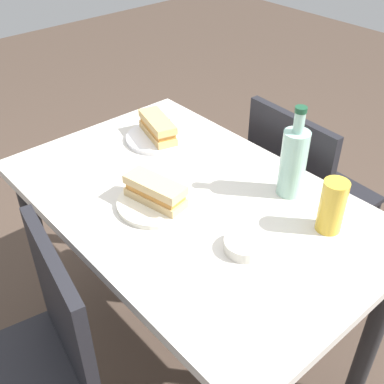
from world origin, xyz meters
The scene contains 13 objects.
ground_plane centered at (0.00, 0.00, 0.00)m, with size 8.00×8.00×0.00m, color #47382D.
dining_table centered at (0.00, 0.00, 0.62)m, with size 1.13×0.73×0.75m.
chair_far centered at (0.00, 0.56, 0.49)m, with size 0.42×0.42×0.86m.
chair_near centered at (0.03, -0.56, 0.49)m, with size 0.46×0.46×0.86m.
plate_near centered at (-0.04, -0.10, 0.76)m, with size 0.22×0.22×0.01m, color silver.
baguette_sandwich_near centered at (-0.04, -0.10, 0.80)m, with size 0.19×0.10×0.07m.
knife_near centered at (-0.06, -0.05, 0.77)m, with size 0.18×0.02×0.01m.
plate_far centered at (-0.33, 0.13, 0.76)m, with size 0.22×0.22×0.01m, color white.
baguette_sandwich_far centered at (-0.33, 0.13, 0.80)m, with size 0.20×0.12×0.07m.
knife_far centered at (-0.33, 0.19, 0.77)m, with size 0.16×0.11×0.01m.
water_bottle centered at (0.17, 0.23, 0.86)m, with size 0.08×0.08×0.28m.
beer_glass centered at (0.34, 0.18, 0.83)m, with size 0.07×0.07×0.15m, color gold.
olive_bowl centered at (0.25, -0.04, 0.77)m, with size 0.11×0.11×0.03m, color silver.
Camera 1 is at (0.83, -0.73, 1.58)m, focal length 44.51 mm.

